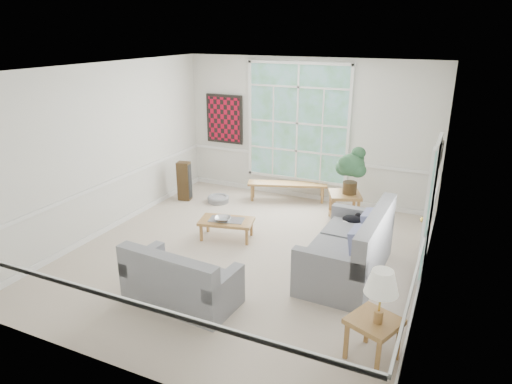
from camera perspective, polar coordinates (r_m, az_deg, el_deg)
floor at (r=7.65m, az=-1.32°, el=-7.82°), size 5.50×6.00×0.01m
ceiling at (r=6.80m, az=-1.52°, el=15.25°), size 5.50×6.00×0.02m
wall_back at (r=9.78m, az=6.37°, el=7.64°), size 5.50×0.02×3.00m
wall_front at (r=4.75m, az=-17.57°, el=-6.62°), size 5.50×0.02×3.00m
wall_left at (r=8.60m, az=-18.19°, el=5.09°), size 0.02×6.00×3.00m
wall_right at (r=6.42m, az=21.24°, el=-0.10°), size 0.02×6.00×3.00m
window_back at (r=9.77m, az=5.21°, el=8.57°), size 2.30×0.08×2.40m
entry_door at (r=7.14m, az=20.85°, el=-1.97°), size 0.08×0.90×2.10m
door_sidelight at (r=6.51m, az=20.49°, el=-3.03°), size 0.08×0.26×1.90m
wall_art at (r=10.47m, az=-3.98°, el=9.08°), size 0.90×0.06×1.10m
wall_frame_near at (r=8.09m, az=21.97°, el=4.11°), size 0.04×0.26×0.32m
wall_frame_far at (r=8.48m, az=22.15°, el=4.75°), size 0.04×0.26×0.32m
loveseat_right at (r=6.99m, az=11.30°, el=-6.14°), size 1.07×1.98×1.06m
loveseat_front at (r=6.33m, az=-9.29°, el=-10.10°), size 1.57×0.89×0.82m
coffee_table at (r=8.14m, az=-3.69°, el=-4.64°), size 1.03×0.71×0.35m
pewter_bowl at (r=8.02m, az=-4.18°, el=-3.35°), size 0.44×0.44×0.08m
window_bench at (r=9.90m, az=3.91°, el=0.03°), size 1.71×0.87×0.40m
end_table at (r=8.96m, az=10.95°, el=-1.87°), size 0.75×0.75×0.57m
houseplant at (r=8.72m, az=11.78°, el=2.66°), size 0.75×0.75×0.92m
side_table at (r=5.52m, az=14.36°, el=-17.37°), size 0.67×0.67×0.52m
table_lamp at (r=5.16m, az=15.29°, el=-12.53°), size 0.42×0.42×0.63m
pet_bed at (r=9.86m, az=-4.73°, el=-0.88°), size 0.54×0.54×0.14m
floor_speaker at (r=9.98m, az=-8.96°, el=1.36°), size 0.30×0.25×0.85m
cat at (r=7.59m, az=11.92°, el=-3.32°), size 0.32×0.23×0.15m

